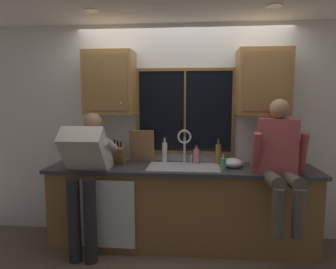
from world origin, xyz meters
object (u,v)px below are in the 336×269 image
at_px(person_sitting_on_counter, 280,157).
at_px(cutting_board, 142,146).
at_px(person_standing, 86,169).
at_px(knife_block, 119,155).
at_px(bottle_green_glass, 196,156).
at_px(soap_dispenser, 223,164).
at_px(bottle_amber_small, 218,154).
at_px(bottle_tall_clear, 165,152).
at_px(mixing_bowl, 233,163).

distance_m(person_sitting_on_counter, cutting_board, 1.56).
relative_size(person_standing, knife_block, 4.75).
bearing_deg(bottle_green_glass, knife_block, -171.77).
distance_m(person_sitting_on_counter, bottle_green_glass, 0.96).
bearing_deg(knife_block, soap_dispenser, -10.33).
distance_m(cutting_board, bottle_amber_small, 0.90).
relative_size(person_standing, bottle_tall_clear, 5.00).
height_order(person_standing, person_sitting_on_counter, person_sitting_on_counter).
bearing_deg(mixing_bowl, bottle_green_glass, 157.51).
relative_size(person_sitting_on_counter, bottle_tall_clear, 4.13).
bearing_deg(cutting_board, mixing_bowl, -9.82).
height_order(cutting_board, mixing_bowl, cutting_board).
bearing_deg(person_standing, bottle_amber_small, 18.86).
bearing_deg(bottle_green_glass, bottle_amber_small, -2.09).
relative_size(bottle_green_glass, bottle_amber_small, 0.74).
xyz_separation_m(cutting_board, bottle_amber_small, (0.90, -0.02, -0.07)).
xyz_separation_m(person_standing, person_sitting_on_counter, (1.99, 0.03, 0.15)).
relative_size(person_standing, person_sitting_on_counter, 1.21).
bearing_deg(person_sitting_on_counter, bottle_green_glass, 150.81).
bearing_deg(mixing_bowl, person_standing, -168.29).
bearing_deg(person_sitting_on_counter, soap_dispenser, 167.63).
bearing_deg(bottle_tall_clear, mixing_bowl, -14.86).
distance_m(cutting_board, mixing_bowl, 1.08).
height_order(person_sitting_on_counter, cutting_board, person_sitting_on_counter).
distance_m(person_standing, bottle_green_glass, 1.26).
relative_size(cutting_board, bottle_green_glass, 1.79).
xyz_separation_m(cutting_board, bottle_green_glass, (0.65, -0.02, -0.10)).
height_order(person_standing, cutting_board, person_standing).
relative_size(soap_dispenser, bottle_amber_small, 0.64).
bearing_deg(knife_block, cutting_board, 30.65).
bearing_deg(person_sitting_on_counter, knife_block, 169.02).
distance_m(cutting_board, soap_dispenser, 1.01).
distance_m(knife_block, bottle_tall_clear, 0.54).
relative_size(cutting_board, mixing_bowl, 1.79).
relative_size(person_standing, soap_dispenser, 7.97).
xyz_separation_m(person_sitting_on_counter, mixing_bowl, (-0.43, 0.30, -0.13)).
distance_m(person_sitting_on_counter, mixing_bowl, 0.54).
height_order(person_standing, bottle_tall_clear, person_standing).
xyz_separation_m(person_standing, soap_dispenser, (1.44, 0.15, 0.04)).
relative_size(knife_block, bottle_green_glass, 1.45).
distance_m(soap_dispenser, bottle_green_glass, 0.45).
relative_size(bottle_green_glass, bottle_tall_clear, 0.72).
bearing_deg(bottle_amber_small, knife_block, -174.01).
distance_m(soap_dispenser, bottle_amber_small, 0.34).
xyz_separation_m(person_sitting_on_counter, bottle_amber_small, (-0.58, 0.45, -0.06)).
bearing_deg(bottle_green_glass, person_standing, -157.04).
height_order(cutting_board, bottle_tall_clear, cutting_board).
height_order(person_standing, soap_dispenser, person_standing).
relative_size(person_sitting_on_counter, knife_block, 3.92).
height_order(knife_block, bottle_amber_small, knife_block).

